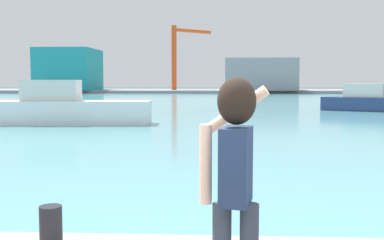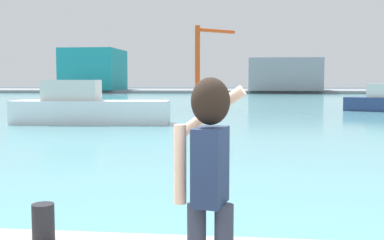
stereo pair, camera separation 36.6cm
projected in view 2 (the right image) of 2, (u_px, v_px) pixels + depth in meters
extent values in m
plane|color=#334751|center=(238.00, 102.00, 52.79)|extent=(220.00, 220.00, 0.00)
cube|color=#599EA8|center=(238.00, 101.00, 54.77)|extent=(140.00, 100.00, 0.02)
cube|color=gray|center=(240.00, 91.00, 94.38)|extent=(140.00, 20.00, 0.55)
cube|color=#1E2D4C|center=(210.00, 166.00, 3.36)|extent=(0.27, 0.37, 0.56)
sphere|color=#E0B293|center=(211.00, 102.00, 3.32)|extent=(0.22, 0.22, 0.22)
ellipsoid|color=black|center=(210.00, 101.00, 3.30)|extent=(0.28, 0.26, 0.34)
cylinder|color=#E0B293|center=(180.00, 164.00, 3.39)|extent=(0.09, 0.09, 0.58)
cylinder|color=#E0B293|center=(212.00, 112.00, 3.55)|extent=(0.53, 0.19, 0.40)
cube|color=black|center=(216.00, 89.00, 3.65)|extent=(0.03, 0.07, 0.14)
cylinder|color=black|center=(43.00, 223.00, 4.97)|extent=(0.24, 0.24, 0.41)
cube|color=white|center=(91.00, 112.00, 25.47)|extent=(8.60, 2.50, 1.26)
cube|color=silver|center=(72.00, 90.00, 25.42)|extent=(3.06, 1.67, 1.13)
cube|color=teal|center=(94.00, 70.00, 92.59)|extent=(10.47, 12.43, 7.97)
cube|color=gray|center=(283.00, 75.00, 88.73)|extent=(13.18, 13.02, 5.91)
cylinder|color=#D84C19|center=(197.00, 58.00, 91.68)|extent=(1.00, 1.00, 12.58)
cylinder|color=#D84C19|center=(216.00, 31.00, 93.67)|extent=(7.45, 6.25, 0.70)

